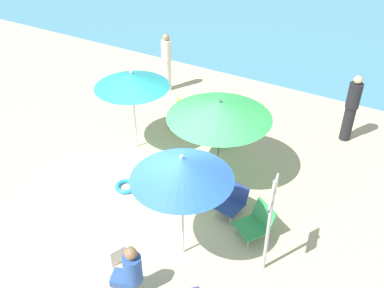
{
  "coord_description": "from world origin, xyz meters",
  "views": [
    {
      "loc": [
        3.86,
        -5.33,
        6.02
      ],
      "look_at": [
        0.03,
        1.35,
        0.7
      ],
      "focal_mm": 40.8,
      "sensor_mm": 36.0,
      "label": 1
    }
  ],
  "objects": [
    {
      "name": "beach_chair_e",
      "position": [
        0.03,
        2.69,
        0.36
      ],
      "size": [
        0.73,
        0.75,
        0.68
      ],
      "rotation": [
        0.0,
        0.0,
        -0.97
      ],
      "color": "teal",
      "rests_on": "ground_plane"
    },
    {
      "name": "person_b",
      "position": [
        0.77,
        -1.91,
        0.5
      ],
      "size": [
        0.54,
        0.42,
        0.98
      ],
      "rotation": [
        0.0,
        0.0,
        3.52
      ],
      "color": "#2D519E",
      "rests_on": "ground_plane"
    },
    {
      "name": "umbrella_blue",
      "position": [
        1.08,
        -0.8,
        1.89
      ],
      "size": [
        1.66,
        1.66,
        2.15
      ],
      "color": "silver",
      "rests_on": "ground_plane"
    },
    {
      "name": "umbrella_green",
      "position": [
        0.59,
        1.47,
        1.65
      ],
      "size": [
        2.15,
        2.15,
        1.88
      ],
      "color": "#4C4C51",
      "rests_on": "ground_plane"
    },
    {
      "name": "sea_water",
      "position": [
        0.0,
        14.18,
        0.0
      ],
      "size": [
        40.0,
        16.0,
        0.01
      ],
      "primitive_type": "cube",
      "color": "teal",
      "rests_on": "ground_plane"
    },
    {
      "name": "person_d",
      "position": [
        0.14,
        0.33,
        0.44
      ],
      "size": [
        0.49,
        0.54,
        0.92
      ],
      "rotation": [
        0.0,
        0.0,
        0.96
      ],
      "color": "black",
      "rests_on": "ground_plane"
    },
    {
      "name": "beach_chair_a",
      "position": [
        2.03,
        0.25,
        0.31
      ],
      "size": [
        0.78,
        0.79,
        0.63
      ],
      "rotation": [
        0.0,
        0.0,
        -2.13
      ],
      "color": "#33934C",
      "rests_on": "ground_plane"
    },
    {
      "name": "swim_ring",
      "position": [
        -0.87,
        0.1,
        0.05
      ],
      "size": [
        0.46,
        0.46,
        0.09
      ],
      "primitive_type": "torus",
      "color": "#238CD8",
      "rests_on": "ground_plane"
    },
    {
      "name": "warning_sign",
      "position": [
        2.45,
        -0.42,
        1.27
      ],
      "size": [
        0.11,
        0.52,
        1.92
      ],
      "rotation": [
        0.0,
        0.0,
        0.16
      ],
      "color": "#ADADB2",
      "rests_on": "ground_plane"
    },
    {
      "name": "umbrella_teal",
      "position": [
        -1.58,
        1.5,
        1.75
      ],
      "size": [
        1.68,
        1.68,
        1.97
      ],
      "color": "silver",
      "rests_on": "ground_plane"
    },
    {
      "name": "person_a",
      "position": [
        -2.52,
        4.34,
        0.87
      ],
      "size": [
        0.28,
        0.28,
        1.7
      ],
      "rotation": [
        0.0,
        0.0,
        1.92
      ],
      "color": "silver",
      "rests_on": "ground_plane"
    },
    {
      "name": "beach_bag",
      "position": [
        0.14,
        -1.53,
        0.17
      ],
      "size": [
        0.33,
        0.37,
        0.33
      ],
      "primitive_type": "cube",
      "rotation": [
        0.0,
        0.0,
        4.36
      ],
      "color": "silver",
      "rests_on": "ground_plane"
    },
    {
      "name": "beach_chair_d",
      "position": [
        -1.08,
        2.75,
        0.37
      ],
      "size": [
        0.56,
        0.6,
        0.7
      ],
      "rotation": [
        0.0,
        0.0,
        -1.68
      ],
      "color": "gold",
      "rests_on": "ground_plane"
    },
    {
      "name": "person_c",
      "position": [
        2.68,
        4.31,
        0.86
      ],
      "size": [
        0.31,
        0.31,
        1.7
      ],
      "rotation": [
        0.0,
        0.0,
        2.4
      ],
      "color": "black",
      "rests_on": "ground_plane"
    },
    {
      "name": "ground_plane",
      "position": [
        0.0,
        0.0,
        0.0
      ],
      "size": [
        40.0,
        40.0,
        0.0
      ],
      "primitive_type": "plane",
      "color": "#D3BC8C"
    },
    {
      "name": "beach_chair_b",
      "position": [
        1.4,
        0.55,
        0.31
      ],
      "size": [
        0.56,
        0.66,
        0.59
      ],
      "rotation": [
        0.0,
        0.0,
        -1.75
      ],
      "color": "navy",
      "rests_on": "ground_plane"
    }
  ]
}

